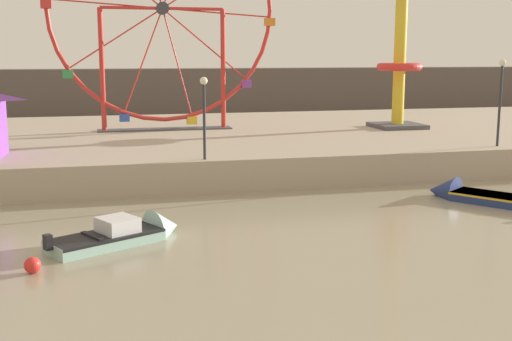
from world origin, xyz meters
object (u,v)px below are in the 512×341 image
Objects in this scene: promenade_lamp_near at (501,90)px; motorboat_seafoam at (130,233)px; promenade_lamp_far at (204,105)px; ferris_wheel_red_frame at (163,12)px; motorboat_navy_blue at (478,196)px; mooring_buoy_orange at (32,265)px; drop_tower_yellow_tower at (400,54)px.

motorboat_seafoam is at bearing -157.72° from promenade_lamp_near.
promenade_lamp_far is (-14.14, -0.60, -0.39)m from promenade_lamp_near.
ferris_wheel_red_frame reaches higher than promenade_lamp_far.
motorboat_navy_blue is 7.40m from promenade_lamp_near.
motorboat_navy_blue is at bearing -18.56° from motorboat_seafoam.
motorboat_seafoam is 19.62m from ferris_wheel_red_frame.
mooring_buoy_orange is at bearing -154.46° from promenade_lamp_near.
mooring_buoy_orange is (-20.25, -9.68, -3.81)m from promenade_lamp_near.
promenade_lamp_far is at bearing 56.07° from mooring_buoy_orange.
mooring_buoy_orange is (-19.16, -18.08, -5.46)m from drop_tower_yellow_tower.
motorboat_navy_blue is 16.90m from mooring_buoy_orange.
promenade_lamp_near reaches higher than motorboat_navy_blue.
promenade_lamp_far is (-13.06, -9.00, -2.04)m from drop_tower_yellow_tower.
drop_tower_yellow_tower reaches higher than promenade_lamp_near.
promenade_lamp_near is at bearing -35.93° from ferris_wheel_red_frame.
motorboat_seafoam is (-13.55, -2.34, 0.05)m from motorboat_navy_blue.
drop_tower_yellow_tower is 3.35× the size of promenade_lamp_far.
motorboat_seafoam reaches higher than mooring_buoy_orange.
promenade_lamp_near is (4.05, 4.87, 3.84)m from motorboat_navy_blue.
promenade_lamp_far is at bearing -177.56° from promenade_lamp_near.
promenade_lamp_far is at bearing -87.73° from ferris_wheel_red_frame.
motorboat_seafoam is 23.35m from drop_tower_yellow_tower.
motorboat_seafoam is 1.09× the size of promenade_lamp_near.
drop_tower_yellow_tower reaches higher than mooring_buoy_orange.
mooring_buoy_orange is at bearing 70.66° from motorboat_navy_blue.
motorboat_seafoam is 1.31× the size of promenade_lamp_far.
promenade_lamp_far reaches higher than motorboat_seafoam.
motorboat_navy_blue is 0.45× the size of drop_tower_yellow_tower.
motorboat_navy_blue is 14.66m from drop_tower_yellow_tower.
promenade_lamp_near reaches higher than motorboat_seafoam.
ferris_wheel_red_frame is 29.94× the size of mooring_buoy_orange.
drop_tower_yellow_tower is (13.50, -2.17, -2.31)m from ferris_wheel_red_frame.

